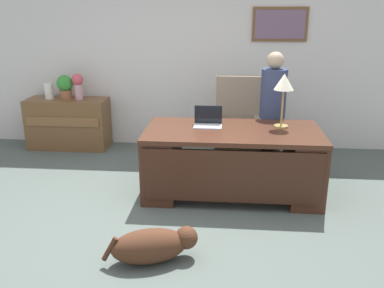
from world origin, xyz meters
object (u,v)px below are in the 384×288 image
object	(u,v)px
dog_lying	(153,245)
vase_empty	(49,91)
laptop	(208,121)
armchair	(237,128)
desk_lamp	(284,85)
potted_plant	(65,86)
vase_with_flowers	(78,85)
credenza	(69,123)
person_standing	(272,113)
desk	(232,160)

from	to	relation	value
dog_lying	vase_empty	world-z (taller)	vase_empty
vase_empty	laptop	bearing A→B (deg)	-28.52
armchair	desk_lamp	xyz separation A→B (m)	(0.47, -0.80, 0.74)
dog_lying	potted_plant	distance (m)	3.54
laptop	vase_with_flowers	xyz separation A→B (m)	(-2.01, 1.34, 0.15)
credenza	armchair	distance (m)	2.63
laptop	vase_with_flowers	bearing A→B (deg)	146.29
person_standing	potted_plant	bearing A→B (deg)	165.09
dog_lying	credenza	bearing A→B (deg)	122.01
armchair	vase_with_flowers	bearing A→B (deg)	167.49
vase_empty	desk_lamp	bearing A→B (deg)	-21.94
potted_plant	desk	bearing A→B (deg)	-31.08
desk_lamp	dog_lying	bearing A→B (deg)	-127.34
dog_lying	desk_lamp	world-z (taller)	desk_lamp
dog_lying	vase_empty	xyz separation A→B (m)	(-2.09, 2.93, 0.72)
credenza	dog_lying	size ratio (longest dim) A/B	1.51
laptop	desk_lamp	bearing A→B (deg)	0.67
dog_lying	person_standing	bearing A→B (deg)	61.26
desk_lamp	potted_plant	xyz separation A→B (m)	(-3.05, 1.33, -0.30)
desk	dog_lying	bearing A→B (deg)	-115.26
laptop	vase_empty	size ratio (longest dim) A/B	1.37
desk	person_standing	world-z (taller)	person_standing
desk	laptop	xyz separation A→B (m)	(-0.29, 0.17, 0.41)
armchair	dog_lying	xyz separation A→B (m)	(-0.74, -2.40, -0.37)
credenza	laptop	world-z (taller)	laptop
dog_lying	vase_empty	distance (m)	3.67
armchair	potted_plant	size ratio (longest dim) A/B	3.35
vase_with_flowers	potted_plant	xyz separation A→B (m)	(-0.20, 0.00, -0.02)
credenza	vase_empty	world-z (taller)	vase_empty
person_standing	dog_lying	size ratio (longest dim) A/B	1.96
desk	potted_plant	distance (m)	2.97
armchair	dog_lying	distance (m)	2.54
person_standing	dog_lying	bearing A→B (deg)	-118.74
laptop	vase_empty	bearing A→B (deg)	151.48
desk	armchair	xyz separation A→B (m)	(0.07, 0.98, 0.10)
vase_with_flowers	person_standing	bearing A→B (deg)	-15.92
vase_empty	potted_plant	size ratio (longest dim) A/B	0.65
desk	vase_empty	xyz separation A→B (m)	(-2.76, 1.51, 0.45)
person_standing	vase_with_flowers	xyz separation A→B (m)	(-2.80, 0.80, 0.18)
person_standing	dog_lying	distance (m)	2.51
vase_with_flowers	potted_plant	world-z (taller)	vase_with_flowers
credenza	person_standing	distance (m)	3.13
laptop	desk_lamp	distance (m)	0.94
credenza	vase_with_flowers	size ratio (longest dim) A/B	3.19
person_standing	potted_plant	xyz separation A→B (m)	(-3.00, 0.80, 0.15)
credenza	vase_with_flowers	xyz separation A→B (m)	(0.20, 0.00, 0.60)
armchair	potted_plant	bearing A→B (deg)	168.44
armchair	vase_with_flowers	distance (m)	2.47
desk	credenza	world-z (taller)	desk
armchair	potted_plant	xyz separation A→B (m)	(-2.57, 0.53, 0.44)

